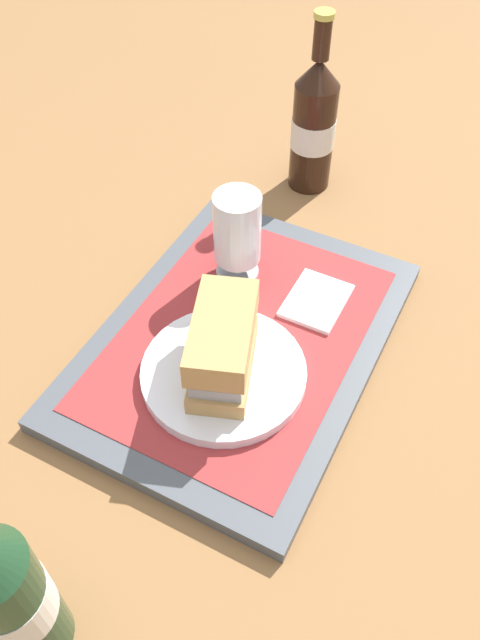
{
  "coord_description": "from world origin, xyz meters",
  "views": [
    {
      "loc": [
        -0.44,
        -0.23,
        0.62
      ],
      "look_at": [
        0.0,
        0.0,
        0.05
      ],
      "focal_mm": 35.98,
      "sensor_mm": 36.0,
      "label": 1
    }
  ],
  "objects_px": {
    "plate": "(224,373)",
    "beer_bottle": "(314,124)",
    "sandwich": "(223,343)",
    "beer_glass": "(237,234)",
    "second_bottle": "(7,595)"
  },
  "relations": [
    {
      "from": "plate",
      "to": "beer_bottle",
      "type": "xyz_separation_m",
      "value": [
        0.41,
        0.07,
        0.08
      ]
    },
    {
      "from": "sandwich",
      "to": "beer_glass",
      "type": "bearing_deg",
      "value": 2.45
    },
    {
      "from": "sandwich",
      "to": "second_bottle",
      "type": "bearing_deg",
      "value": 156.84
    },
    {
      "from": "beer_glass",
      "to": "sandwich",
      "type": "bearing_deg",
      "value": -157.79
    },
    {
      "from": "beer_glass",
      "to": "second_bottle",
      "type": "xyz_separation_m",
      "value": [
        -0.47,
        -0.04,
        0.01
      ]
    },
    {
      "from": "sandwich",
      "to": "beer_glass",
      "type": "distance_m",
      "value": 0.17
    },
    {
      "from": "plate",
      "to": "sandwich",
      "type": "relative_size",
      "value": 1.32
    },
    {
      "from": "plate",
      "to": "second_bottle",
      "type": "xyz_separation_m",
      "value": [
        -0.31,
        0.02,
        0.08
      ]
    },
    {
      "from": "beer_glass",
      "to": "second_bottle",
      "type": "height_order",
      "value": "second_bottle"
    },
    {
      "from": "sandwich",
      "to": "beer_glass",
      "type": "height_order",
      "value": "beer_glass"
    },
    {
      "from": "second_bottle",
      "to": "beer_bottle",
      "type": "bearing_deg",
      "value": 3.84
    },
    {
      "from": "beer_glass",
      "to": "second_bottle",
      "type": "distance_m",
      "value": 0.47
    },
    {
      "from": "plate",
      "to": "sandwich",
      "type": "bearing_deg",
      "value": 19.76
    },
    {
      "from": "beer_glass",
      "to": "beer_bottle",
      "type": "relative_size",
      "value": 0.47
    },
    {
      "from": "sandwich",
      "to": "beer_glass",
      "type": "xyz_separation_m",
      "value": [
        0.15,
        0.06,
        0.01
      ]
    }
  ]
}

